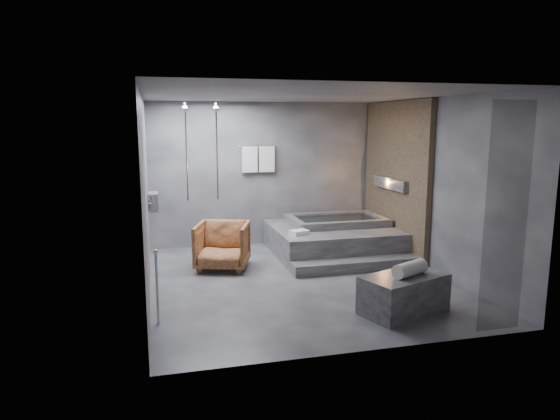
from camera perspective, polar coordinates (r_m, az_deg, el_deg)
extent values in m
plane|color=#303133|center=(7.80, 2.34, -8.01)|extent=(5.00, 5.00, 0.00)
cube|color=#515154|center=(7.43, 2.49, 12.99)|extent=(4.50, 5.00, 0.04)
cube|color=#3B3B41|center=(9.89, -1.74, 4.13)|extent=(4.50, 0.04, 2.80)
cube|color=#3B3B41|center=(5.18, 10.35, -1.42)|extent=(4.50, 0.04, 2.80)
cube|color=#3B3B41|center=(7.18, -15.07, 1.56)|extent=(0.04, 5.00, 2.80)
cube|color=#3B3B41|center=(8.41, 17.29, 2.64)|extent=(0.04, 5.00, 2.80)
cube|color=#A0835E|center=(9.46, 13.04, 3.61)|extent=(0.10, 2.40, 2.78)
cube|color=#FF9938|center=(9.44, 12.58, 3.00)|extent=(0.14, 1.20, 0.20)
cube|color=gray|center=(8.61, -14.28, 0.93)|extent=(0.16, 0.42, 0.30)
imported|color=beige|center=(8.52, -14.19, 0.53)|extent=(0.08, 0.08, 0.21)
imported|color=beige|center=(8.72, -14.19, 0.56)|extent=(0.07, 0.07, 0.15)
cylinder|color=silver|center=(9.24, -7.25, 6.75)|extent=(0.04, 0.04, 1.80)
cylinder|color=silver|center=(9.19, -10.68, 6.64)|extent=(0.04, 0.04, 1.80)
cylinder|color=silver|center=(9.76, -2.54, 7.28)|extent=(0.75, 0.02, 0.02)
cube|color=white|center=(9.72, -3.49, 5.79)|extent=(0.30, 0.06, 0.50)
cube|color=white|center=(9.79, -1.53, 5.83)|extent=(0.30, 0.06, 0.50)
cylinder|color=silver|center=(6.22, -13.86, -8.66)|extent=(0.04, 0.04, 0.90)
cube|color=black|center=(6.09, 24.41, -0.93)|extent=(0.55, 0.01, 2.60)
cube|color=#363639|center=(9.38, 5.99, -3.37)|extent=(2.20, 2.00, 0.50)
cube|color=#363639|center=(8.36, 8.76, -6.24)|extent=(2.20, 0.36, 0.18)
cube|color=#313133|center=(6.65, 13.95, -9.29)|extent=(1.24, 0.94, 0.49)
imported|color=#4D2813|center=(8.36, -6.59, -4.06)|extent=(1.06, 1.08, 0.78)
cylinder|color=white|center=(6.55, 14.63, -6.51)|extent=(0.54, 0.38, 0.18)
cube|color=silver|center=(8.61, 2.22, -2.57)|extent=(0.35, 0.30, 0.08)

